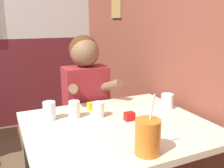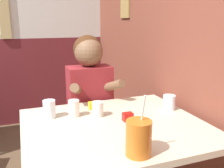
# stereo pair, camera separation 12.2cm
# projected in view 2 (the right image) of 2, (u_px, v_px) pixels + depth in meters

# --- Properties ---
(brick_wall_right) EXTENTS (0.08, 4.40, 2.70)m
(brick_wall_right) POSITION_uv_depth(u_px,v_px,m) (144.00, 16.00, 2.27)
(brick_wall_right) COLOR brown
(brick_wall_right) RESTS_ON ground_plane
(main_table) EXTENTS (1.04, 0.91, 0.72)m
(main_table) POSITION_uv_depth(u_px,v_px,m) (115.00, 134.00, 1.47)
(main_table) COLOR beige
(main_table) RESTS_ON ground_plane
(person_seated) EXTENTS (0.42, 0.42, 1.21)m
(person_seated) POSITION_uv_depth(u_px,v_px,m) (90.00, 104.00, 2.02)
(person_seated) COLOR maroon
(person_seated) RESTS_ON ground_plane
(cocktail_pitcher) EXTENTS (0.12, 0.12, 0.28)m
(cocktail_pitcher) POSITION_uv_depth(u_px,v_px,m) (139.00, 138.00, 1.10)
(cocktail_pitcher) COLOR #C6661E
(cocktail_pitcher) RESTS_ON main_table
(glass_near_pitcher) EXTENTS (0.08, 0.08, 0.10)m
(glass_near_pitcher) POSITION_uv_depth(u_px,v_px,m) (169.00, 102.00, 1.68)
(glass_near_pitcher) COLOR silver
(glass_near_pitcher) RESTS_ON main_table
(glass_center) EXTENTS (0.07, 0.07, 0.09)m
(glass_center) POSITION_uv_depth(u_px,v_px,m) (98.00, 109.00, 1.57)
(glass_center) COLOR silver
(glass_center) RESTS_ON main_table
(glass_far_side) EXTENTS (0.07, 0.07, 0.11)m
(glass_far_side) POSITION_uv_depth(u_px,v_px,m) (74.00, 108.00, 1.56)
(glass_far_side) COLOR silver
(glass_far_side) RESTS_ON main_table
(glass_by_brick) EXTENTS (0.08, 0.08, 0.11)m
(glass_by_brick) POSITION_uv_depth(u_px,v_px,m) (49.00, 109.00, 1.54)
(glass_by_brick) COLOR silver
(glass_by_brick) RESTS_ON main_table
(condiment_ketchup) EXTENTS (0.06, 0.04, 0.05)m
(condiment_ketchup) POSITION_uv_depth(u_px,v_px,m) (128.00, 117.00, 1.50)
(condiment_ketchup) COLOR #B7140F
(condiment_ketchup) RESTS_ON main_table
(condiment_mustard) EXTENTS (0.06, 0.04, 0.05)m
(condiment_mustard) POSITION_uv_depth(u_px,v_px,m) (93.00, 106.00, 1.70)
(condiment_mustard) COLOR yellow
(condiment_mustard) RESTS_ON main_table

